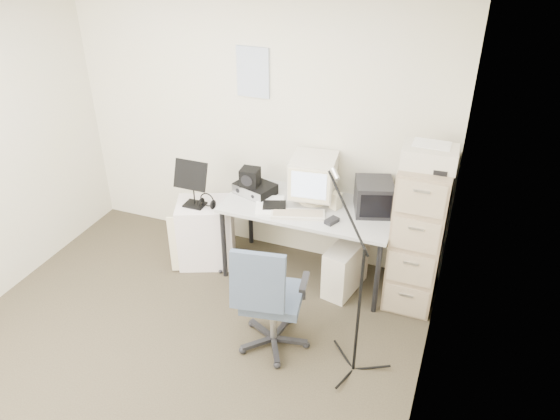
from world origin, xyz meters
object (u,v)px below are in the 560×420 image
(desk, at_px, (308,241))
(filing_cabinet, at_px, (419,233))
(office_chair, at_px, (273,295))
(side_cart, at_px, (206,233))

(desk, bearing_deg, filing_cabinet, 1.81)
(office_chair, bearing_deg, desk, 82.68)
(filing_cabinet, relative_size, side_cart, 2.06)
(office_chair, distance_m, side_cart, 1.31)
(filing_cabinet, relative_size, desk, 0.87)
(desk, bearing_deg, side_cart, -172.02)
(desk, bearing_deg, office_chair, -87.62)
(filing_cabinet, bearing_deg, side_cart, -175.07)
(desk, height_order, side_cart, desk)
(office_chair, bearing_deg, side_cart, 130.90)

